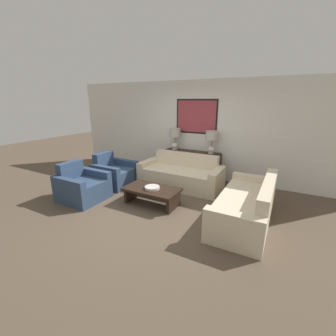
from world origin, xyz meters
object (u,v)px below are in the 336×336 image
(coffee_table, at_px, (152,192))
(armchair_near_back_wall, at_px, (114,174))
(table_lamp_right, at_px, (212,138))
(table_lamp_left, at_px, (175,135))
(decorative_bowl, at_px, (152,188))
(armchair_near_camera, at_px, (82,187))
(couch_by_side, at_px, (247,206))
(couch_by_back_wall, at_px, (181,175))
(console_table, at_px, (192,165))

(coffee_table, bearing_deg, armchair_near_back_wall, 160.86)
(armchair_near_back_wall, bearing_deg, table_lamp_right, 34.15)
(table_lamp_left, relative_size, decorative_bowl, 1.93)
(table_lamp_right, bearing_deg, armchair_near_camera, -130.54)
(table_lamp_left, distance_m, armchair_near_camera, 2.84)
(table_lamp_right, relative_size, armchair_near_camera, 0.67)
(table_lamp_left, height_order, decorative_bowl, table_lamp_left)
(armchair_near_back_wall, bearing_deg, decorative_bowl, -19.74)
(table_lamp_left, distance_m, table_lamp_right, 1.07)
(couch_by_side, relative_size, decorative_bowl, 6.71)
(couch_by_side, xyz_separation_m, decorative_bowl, (-1.86, -0.27, 0.10))
(couch_by_back_wall, height_order, couch_by_side, same)
(table_lamp_right, height_order, decorative_bowl, table_lamp_right)
(console_table, relative_size, armchair_near_camera, 1.74)
(couch_by_side, distance_m, armchair_near_camera, 3.47)
(console_table, xyz_separation_m, armchair_near_back_wall, (-1.58, -1.44, -0.10))
(console_table, relative_size, table_lamp_left, 2.62)
(console_table, height_order, couch_by_back_wall, couch_by_back_wall)
(table_lamp_left, bearing_deg, coffee_table, -77.07)
(couch_by_back_wall, relative_size, armchair_near_back_wall, 2.32)
(console_table, xyz_separation_m, decorative_bowl, (-0.06, -1.99, 0.00))
(console_table, height_order, armchair_near_back_wall, armchair_near_back_wall)
(console_table, bearing_deg, couch_by_side, -43.62)
(coffee_table, relative_size, armchair_near_camera, 1.28)
(couch_by_back_wall, bearing_deg, armchair_near_camera, -131.91)
(coffee_table, distance_m, decorative_bowl, 0.13)
(console_table, distance_m, table_lamp_left, 0.96)
(table_lamp_left, xyz_separation_m, armchair_near_camera, (-1.05, -2.48, -0.90))
(couch_by_side, distance_m, coffee_table, 1.90)
(console_table, distance_m, couch_by_side, 2.48)
(couch_by_back_wall, relative_size, coffee_table, 1.80)
(table_lamp_right, bearing_deg, decorative_bowl, -106.65)
(armchair_near_camera, bearing_deg, console_table, 57.41)
(coffee_table, distance_m, armchair_near_camera, 1.59)
(couch_by_side, xyz_separation_m, coffee_table, (-1.88, -0.25, -0.02))
(table_lamp_left, height_order, armchair_near_back_wall, table_lamp_left)
(table_lamp_right, xyz_separation_m, decorative_bowl, (-0.59, -1.99, -0.80))
(coffee_table, bearing_deg, couch_by_back_wall, 86.06)
(table_lamp_right, height_order, armchair_near_camera, table_lamp_right)
(table_lamp_left, relative_size, couch_by_back_wall, 0.29)
(table_lamp_right, xyz_separation_m, armchair_near_back_wall, (-2.12, -1.44, -0.90))
(console_table, height_order, table_lamp_right, table_lamp_right)
(table_lamp_left, xyz_separation_m, table_lamp_right, (1.07, 0.00, 0.00))
(table_lamp_right, xyz_separation_m, coffee_table, (-0.62, -1.96, -0.92))
(table_lamp_left, relative_size, armchair_near_camera, 0.67)
(console_table, distance_m, decorative_bowl, 1.99)
(armchair_near_back_wall, relative_size, armchair_near_camera, 1.00)
(table_lamp_left, distance_m, coffee_table, 2.21)
(table_lamp_left, distance_m, decorative_bowl, 2.19)
(table_lamp_left, bearing_deg, decorative_bowl, -76.50)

